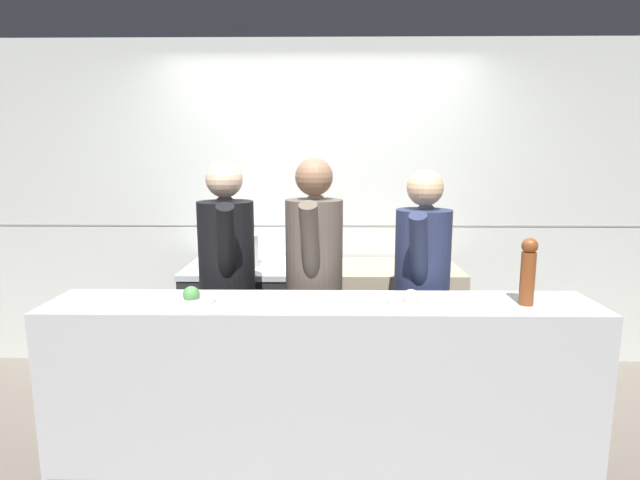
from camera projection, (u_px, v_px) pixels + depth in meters
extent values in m
plane|color=#6B6056|center=(317.00, 455.00, 2.88)|extent=(14.00, 14.00, 0.00)
cube|color=silver|center=(320.00, 207.00, 4.04)|extent=(8.00, 0.06, 2.60)
cube|color=gray|center=(320.00, 226.00, 4.03)|extent=(8.00, 0.00, 0.01)
cube|color=#232326|center=(254.00, 325.00, 3.80)|extent=(0.94, 0.70, 0.87)
cube|color=#B7BABF|center=(252.00, 267.00, 3.72)|extent=(0.96, 0.71, 0.04)
cube|color=#B7BABF|center=(247.00, 333.00, 3.45)|extent=(0.85, 0.03, 0.10)
cube|color=gray|center=(389.00, 324.00, 3.78)|extent=(1.00, 0.65, 0.90)
cube|color=black|center=(393.00, 392.00, 3.55)|extent=(0.98, 0.04, 0.10)
cube|color=#B7BABF|center=(322.00, 390.00, 2.65)|extent=(2.83, 0.45, 0.97)
cylinder|color=beige|center=(241.00, 250.00, 3.65)|extent=(0.25, 0.25, 0.24)
cylinder|color=beige|center=(241.00, 235.00, 3.63)|extent=(0.27, 0.27, 0.01)
cone|color=#B7BABF|center=(417.00, 258.00, 3.76)|extent=(0.22, 0.22, 0.10)
cylinder|color=white|center=(191.00, 300.00, 2.56)|extent=(0.25, 0.25, 0.02)
sphere|color=#4C8C47|center=(191.00, 294.00, 2.56)|extent=(0.09, 0.09, 0.09)
cylinder|color=white|center=(411.00, 303.00, 2.51)|extent=(0.24, 0.24, 0.02)
sphere|color=beige|center=(411.00, 297.00, 2.51)|extent=(0.08, 0.08, 0.08)
cylinder|color=brown|center=(527.00, 279.00, 2.50)|extent=(0.07, 0.07, 0.27)
sphere|color=brown|center=(530.00, 246.00, 2.47)|extent=(0.08, 0.08, 0.08)
cube|color=black|center=(230.00, 364.00, 3.19)|extent=(0.32, 0.24, 0.79)
cylinder|color=black|center=(227.00, 254.00, 3.07)|extent=(0.40, 0.40, 0.65)
sphere|color=beige|center=(224.00, 179.00, 2.99)|extent=(0.22, 0.22, 0.22)
cylinder|color=black|center=(226.00, 237.00, 3.25)|extent=(0.17, 0.34, 0.54)
cylinder|color=black|center=(226.00, 248.00, 2.86)|extent=(0.17, 0.34, 0.54)
cube|color=black|center=(314.00, 366.00, 3.15)|extent=(0.31, 0.21, 0.80)
cylinder|color=brown|center=(314.00, 254.00, 3.02)|extent=(0.37, 0.37, 0.66)
sphere|color=#8C664C|center=(314.00, 177.00, 2.94)|extent=(0.22, 0.22, 0.22)
cylinder|color=brown|center=(317.00, 236.00, 3.21)|extent=(0.13, 0.34, 0.55)
cylinder|color=brown|center=(310.00, 247.00, 2.81)|extent=(0.13, 0.34, 0.55)
cube|color=black|center=(419.00, 371.00, 3.12)|extent=(0.32, 0.26, 0.76)
cylinder|color=#262D4C|center=(422.00, 262.00, 3.00)|extent=(0.42, 0.42, 0.63)
sphere|color=#D8AD84|center=(425.00, 188.00, 2.93)|extent=(0.22, 0.22, 0.22)
cylinder|color=#262D4C|center=(426.00, 244.00, 3.17)|extent=(0.19, 0.33, 0.53)
cylinder|color=#262D4C|center=(419.00, 256.00, 2.81)|extent=(0.19, 0.33, 0.53)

